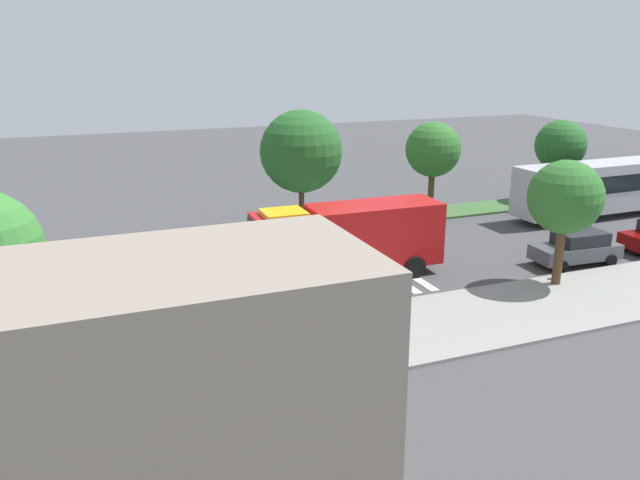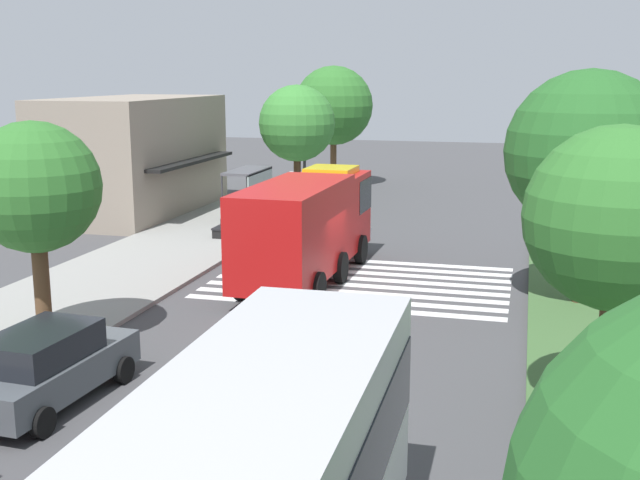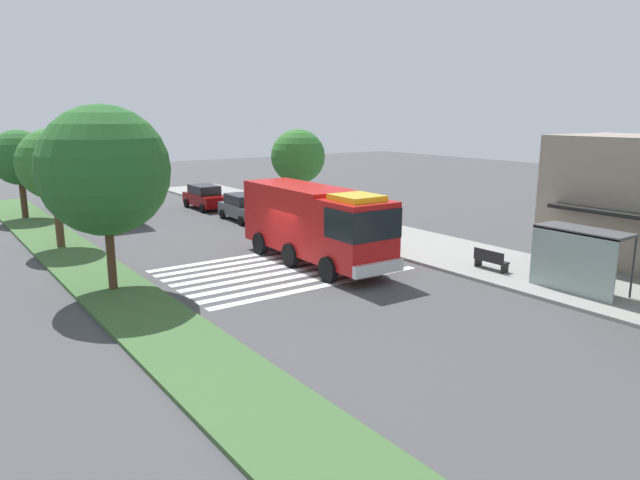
{
  "view_description": "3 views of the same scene",
  "coord_description": "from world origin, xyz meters",
  "px_view_note": "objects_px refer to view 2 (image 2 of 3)",
  "views": [
    {
      "loc": [
        12.98,
        28.81,
        10.83
      ],
      "look_at": [
        1.49,
        0.14,
        1.5
      ],
      "focal_mm": 35.82,
      "sensor_mm": 36.0,
      "label": 1
    },
    {
      "loc": [
        -25.53,
        -5.49,
        7.17
      ],
      "look_at": [
        0.53,
        1.37,
        1.51
      ],
      "focal_mm": 44.62,
      "sensor_mm": 36.0,
      "label": 2
    },
    {
      "loc": [
        22.65,
        -13.4,
        6.98
      ],
      "look_at": [
        1.79,
        1.48,
        1.37
      ],
      "focal_mm": 32.64,
      "sensor_mm": 36.0,
      "label": 3
    }
  ],
  "objects_px": {
    "parked_car_mid": "(47,366)",
    "bench_near_shelter": "(225,226)",
    "fire_truck": "(309,221)",
    "fire_hydrant": "(50,338)",
    "sidewalk_tree_west": "(297,124)",
    "median_tree_center": "(588,153)",
    "sidewalk_tree_center": "(334,106)",
    "bus_stop_shelter": "(254,184)",
    "street_lamp": "(305,144)",
    "median_tree_west": "(617,220)",
    "sidewalk_tree_far_west": "(35,188)"
  },
  "relations": [
    {
      "from": "sidewalk_tree_west",
      "to": "median_tree_center",
      "type": "bearing_deg",
      "value": -139.27
    },
    {
      "from": "median_tree_center",
      "to": "fire_hydrant",
      "type": "bearing_deg",
      "value": 121.5
    },
    {
      "from": "bus_stop_shelter",
      "to": "median_tree_west",
      "type": "xyz_separation_m",
      "value": [
        -20.12,
        -14.56,
        2.52
      ]
    },
    {
      "from": "street_lamp",
      "to": "median_tree_center",
      "type": "bearing_deg",
      "value": -140.21
    },
    {
      "from": "parked_car_mid",
      "to": "bench_near_shelter",
      "type": "height_order",
      "value": "parked_car_mid"
    },
    {
      "from": "median_tree_west",
      "to": "median_tree_center",
      "type": "xyz_separation_m",
      "value": [
        9.23,
        -0.0,
        0.42
      ]
    },
    {
      "from": "sidewalk_tree_center",
      "to": "street_lamp",
      "type": "bearing_deg",
      "value": -177.21
    },
    {
      "from": "fire_hydrant",
      "to": "bench_near_shelter",
      "type": "bearing_deg",
      "value": 4.26
    },
    {
      "from": "bench_near_shelter",
      "to": "fire_hydrant",
      "type": "bearing_deg",
      "value": -175.74
    },
    {
      "from": "fire_truck",
      "to": "bench_near_shelter",
      "type": "xyz_separation_m",
      "value": [
        5.64,
        5.45,
        -1.46
      ]
    },
    {
      "from": "bench_near_shelter",
      "to": "street_lamp",
      "type": "xyz_separation_m",
      "value": [
        9.33,
        -1.03,
        2.82
      ]
    },
    {
      "from": "parked_car_mid",
      "to": "street_lamp",
      "type": "height_order",
      "value": "street_lamp"
    },
    {
      "from": "parked_car_mid",
      "to": "sidewalk_tree_west",
      "type": "relative_size",
      "value": 0.73
    },
    {
      "from": "fire_truck",
      "to": "parked_car_mid",
      "type": "relative_size",
      "value": 2.04
    },
    {
      "from": "bus_stop_shelter",
      "to": "median_tree_center",
      "type": "relative_size",
      "value": 0.49
    },
    {
      "from": "street_lamp",
      "to": "sidewalk_tree_center",
      "type": "distance_m",
      "value": 8.4
    },
    {
      "from": "sidewalk_tree_far_west",
      "to": "median_tree_west",
      "type": "xyz_separation_m",
      "value": [
        -1.56,
        -13.91,
        0.12
      ]
    },
    {
      "from": "parked_car_mid",
      "to": "median_tree_center",
      "type": "bearing_deg",
      "value": -43.82
    },
    {
      "from": "bus_stop_shelter",
      "to": "median_tree_west",
      "type": "height_order",
      "value": "median_tree_west"
    },
    {
      "from": "parked_car_mid",
      "to": "street_lamp",
      "type": "xyz_separation_m",
      "value": [
        27.11,
        1.8,
        2.53
      ]
    },
    {
      "from": "fire_truck",
      "to": "fire_hydrant",
      "type": "xyz_separation_m",
      "value": [
        -9.47,
        4.32,
        -1.56
      ]
    },
    {
      "from": "fire_truck",
      "to": "sidewalk_tree_west",
      "type": "xyz_separation_m",
      "value": [
        14.91,
        4.82,
        2.46
      ]
    },
    {
      "from": "street_lamp",
      "to": "sidewalk_tree_center",
      "type": "relative_size",
      "value": 0.73
    },
    {
      "from": "bench_near_shelter",
      "to": "fire_truck",
      "type": "bearing_deg",
      "value": -136.02
    },
    {
      "from": "sidewalk_tree_west",
      "to": "fire_hydrant",
      "type": "height_order",
      "value": "sidewalk_tree_west"
    },
    {
      "from": "median_tree_west",
      "to": "fire_truck",
      "type": "bearing_deg",
      "value": 40.94
    },
    {
      "from": "sidewalk_tree_west",
      "to": "fire_truck",
      "type": "bearing_deg",
      "value": -162.09
    },
    {
      "from": "parked_car_mid",
      "to": "sidewalk_tree_west",
      "type": "distance_m",
      "value": 27.37
    },
    {
      "from": "street_lamp",
      "to": "median_tree_center",
      "type": "relative_size",
      "value": 0.76
    },
    {
      "from": "bus_stop_shelter",
      "to": "street_lamp",
      "type": "relative_size",
      "value": 0.64
    },
    {
      "from": "median_tree_center",
      "to": "street_lamp",
      "type": "bearing_deg",
      "value": 39.79
    },
    {
      "from": "sidewalk_tree_center",
      "to": "fire_hydrant",
      "type": "bearing_deg",
      "value": -179.12
    },
    {
      "from": "bench_near_shelter",
      "to": "street_lamp",
      "type": "height_order",
      "value": "street_lamp"
    },
    {
      "from": "bench_near_shelter",
      "to": "fire_hydrant",
      "type": "relative_size",
      "value": 2.29
    },
    {
      "from": "bench_near_shelter",
      "to": "fire_hydrant",
      "type": "xyz_separation_m",
      "value": [
        -15.11,
        -1.13,
        -0.1
      ]
    },
    {
      "from": "sidewalk_tree_center",
      "to": "parked_car_mid",
      "type": "bearing_deg",
      "value": -176.44
    },
    {
      "from": "parked_car_mid",
      "to": "street_lamp",
      "type": "bearing_deg",
      "value": 7.08
    },
    {
      "from": "fire_truck",
      "to": "parked_car_mid",
      "type": "bearing_deg",
      "value": 169.07
    },
    {
      "from": "fire_truck",
      "to": "bench_near_shelter",
      "type": "relative_size",
      "value": 5.97
    },
    {
      "from": "bus_stop_shelter",
      "to": "fire_hydrant",
      "type": "bearing_deg",
      "value": -176.55
    },
    {
      "from": "street_lamp",
      "to": "median_tree_center",
      "type": "distance_m",
      "value": 21.16
    },
    {
      "from": "parked_car_mid",
      "to": "median_tree_west",
      "type": "distance_m",
      "value": 12.34
    },
    {
      "from": "median_tree_west",
      "to": "sidewalk_tree_west",
      "type": "bearing_deg",
      "value": 28.72
    },
    {
      "from": "street_lamp",
      "to": "median_tree_west",
      "type": "distance_m",
      "value": 28.84
    },
    {
      "from": "fire_hydrant",
      "to": "sidewalk_tree_west",
      "type": "bearing_deg",
      "value": 1.18
    },
    {
      "from": "street_lamp",
      "to": "sidewalk_tree_far_west",
      "type": "relative_size",
      "value": 0.93
    },
    {
      "from": "parked_car_mid",
      "to": "fire_hydrant",
      "type": "bearing_deg",
      "value": 35.76
    },
    {
      "from": "sidewalk_tree_far_west",
      "to": "sidewalk_tree_west",
      "type": "xyz_separation_m",
      "value": [
        23.83,
        0.0,
        0.22
      ]
    },
    {
      "from": "bench_near_shelter",
      "to": "median_tree_center",
      "type": "bearing_deg",
      "value": -115.35
    },
    {
      "from": "bus_stop_shelter",
      "to": "median_tree_center",
      "type": "bearing_deg",
      "value": -126.78
    }
  ]
}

